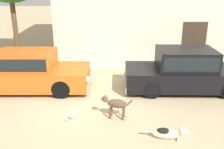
# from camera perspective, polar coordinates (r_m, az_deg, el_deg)

# --- Properties ---
(ground_plane) EXTENTS (80.00, 80.00, 0.00)m
(ground_plane) POSITION_cam_1_polar(r_m,az_deg,el_deg) (8.36, -4.89, -6.34)
(ground_plane) COLOR tan
(parked_sedan_nearest) EXTENTS (4.57, 1.86, 1.43)m
(parked_sedan_nearest) POSITION_cam_1_polar(r_m,az_deg,el_deg) (9.62, -18.46, 0.75)
(parked_sedan_nearest) COLOR #D15619
(parked_sedan_nearest) RESTS_ON ground_plane
(parked_sedan_second) EXTENTS (4.52, 1.95, 1.52)m
(parked_sedan_second) POSITION_cam_1_polar(r_m,az_deg,el_deg) (9.46, 16.21, 0.92)
(parked_sedan_second) COLOR black
(parked_sedan_second) RESTS_ON ground_plane
(stray_dog_spotted) EXTENTS (1.12, 0.34, 0.39)m
(stray_dog_spotted) POSITION_cam_1_polar(r_m,az_deg,el_deg) (6.62, 12.52, -12.68)
(stray_dog_spotted) COLOR beige
(stray_dog_spotted) RESTS_ON ground_plane
(stray_dog_tan) EXTENTS (0.93, 0.38, 0.69)m
(stray_dog_tan) POSITION_cam_1_polar(r_m,az_deg,el_deg) (7.26, 0.73, -6.58)
(stray_dog_tan) COLOR brown
(stray_dog_tan) RESTS_ON ground_plane
(stray_cat) EXTENTS (0.41, 0.60, 0.16)m
(stray_cat) POSITION_cam_1_polar(r_m,az_deg,el_deg) (7.59, -8.53, -8.74)
(stray_cat) COLOR beige
(stray_cat) RESTS_ON ground_plane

